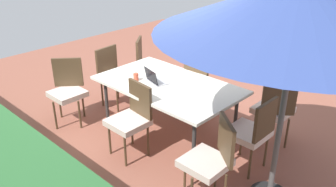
{
  "coord_description": "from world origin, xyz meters",
  "views": [
    {
      "loc": [
        -3.11,
        3.27,
        2.75
      ],
      "look_at": [
        0.0,
        0.0,
        0.62
      ],
      "focal_mm": 37.71,
      "sensor_mm": 36.0,
      "label": 1
    }
  ],
  "objects_px": {
    "chair_east": "(114,74)",
    "chair_north": "(132,117)",
    "chair_southwest": "(275,108)",
    "cup": "(136,77)",
    "patio_umbrella": "(299,8)",
    "laptop": "(156,80)",
    "chair_southeast": "(148,62)",
    "chair_northwest": "(211,157)",
    "chair_south": "(201,82)",
    "dining_table": "(168,87)",
    "chair_northeast": "(68,88)",
    "chair_west": "(252,130)"
  },
  "relations": [
    {
      "from": "chair_east",
      "to": "chair_northeast",
      "type": "bearing_deg",
      "value": 171.48
    },
    {
      "from": "chair_east",
      "to": "chair_southwest",
      "type": "relative_size",
      "value": 1.0
    },
    {
      "from": "chair_east",
      "to": "laptop",
      "type": "height_order",
      "value": "laptop"
    },
    {
      "from": "chair_northwest",
      "to": "chair_west",
      "type": "distance_m",
      "value": 0.78
    },
    {
      "from": "chair_east",
      "to": "cup",
      "type": "bearing_deg",
      "value": -112.21
    },
    {
      "from": "laptop",
      "to": "chair_north",
      "type": "bearing_deg",
      "value": 122.35
    },
    {
      "from": "patio_umbrella",
      "to": "chair_northwest",
      "type": "relative_size",
      "value": 2.61
    },
    {
      "from": "chair_east",
      "to": "chair_south",
      "type": "height_order",
      "value": "same"
    },
    {
      "from": "chair_south",
      "to": "chair_west",
      "type": "xyz_separation_m",
      "value": [
        -1.36,
        0.71,
        0.0
      ]
    },
    {
      "from": "chair_northeast",
      "to": "laptop",
      "type": "xyz_separation_m",
      "value": [
        -1.16,
        -0.72,
        0.26
      ]
    },
    {
      "from": "dining_table",
      "to": "chair_northeast",
      "type": "bearing_deg",
      "value": 31.78
    },
    {
      "from": "chair_north",
      "to": "chair_southwest",
      "type": "distance_m",
      "value": 1.92
    },
    {
      "from": "chair_east",
      "to": "chair_north",
      "type": "xyz_separation_m",
      "value": [
        -1.32,
        0.75,
        0.0
      ]
    },
    {
      "from": "chair_south",
      "to": "chair_north",
      "type": "bearing_deg",
      "value": 89.07
    },
    {
      "from": "chair_south",
      "to": "chair_northeast",
      "type": "xyz_separation_m",
      "value": [
        1.31,
        1.57,
        0.0
      ]
    },
    {
      "from": "patio_umbrella",
      "to": "laptop",
      "type": "relative_size",
      "value": 6.87
    },
    {
      "from": "chair_east",
      "to": "chair_southwest",
      "type": "distance_m",
      "value": 2.63
    },
    {
      "from": "chair_northeast",
      "to": "chair_southwest",
      "type": "xyz_separation_m",
      "value": [
        -2.57,
        -1.57,
        0.0
      ]
    },
    {
      "from": "patio_umbrella",
      "to": "chair_northwest",
      "type": "bearing_deg",
      "value": 43.42
    },
    {
      "from": "chair_southeast",
      "to": "chair_north",
      "type": "bearing_deg",
      "value": -178.37
    },
    {
      "from": "patio_umbrella",
      "to": "cup",
      "type": "relative_size",
      "value": 23.92
    },
    {
      "from": "chair_northwest",
      "to": "chair_east",
      "type": "bearing_deg",
      "value": -158.45
    },
    {
      "from": "chair_south",
      "to": "dining_table",
      "type": "bearing_deg",
      "value": 87.45
    },
    {
      "from": "chair_southeast",
      "to": "chair_north",
      "type": "height_order",
      "value": "same"
    },
    {
      "from": "chair_west",
      "to": "chair_southwest",
      "type": "relative_size",
      "value": 1.0
    },
    {
      "from": "dining_table",
      "to": "cup",
      "type": "relative_size",
      "value": 18.87
    },
    {
      "from": "patio_umbrella",
      "to": "chair_southwest",
      "type": "bearing_deg",
      "value": -61.47
    },
    {
      "from": "chair_south",
      "to": "chair_north",
      "type": "relative_size",
      "value": 1.0
    },
    {
      "from": "chair_southwest",
      "to": "cup",
      "type": "height_order",
      "value": "chair_southwest"
    },
    {
      "from": "chair_southeast",
      "to": "chair_northwest",
      "type": "bearing_deg",
      "value": -159.68
    },
    {
      "from": "chair_northeast",
      "to": "chair_north",
      "type": "distance_m",
      "value": 1.36
    },
    {
      "from": "chair_south",
      "to": "cup",
      "type": "bearing_deg",
      "value": 64.89
    },
    {
      "from": "patio_umbrella",
      "to": "chair_south",
      "type": "xyz_separation_m",
      "value": [
        1.82,
        -1.03,
        -1.57
      ]
    },
    {
      "from": "cup",
      "to": "chair_southwest",
      "type": "bearing_deg",
      "value": -149.31
    },
    {
      "from": "dining_table",
      "to": "chair_northwest",
      "type": "height_order",
      "value": "chair_northwest"
    },
    {
      "from": "chair_east",
      "to": "chair_north",
      "type": "bearing_deg",
      "value": -125.27
    },
    {
      "from": "chair_west",
      "to": "cup",
      "type": "relative_size",
      "value": 9.15
    },
    {
      "from": "chair_northeast",
      "to": "chair_west",
      "type": "height_order",
      "value": "same"
    },
    {
      "from": "chair_west",
      "to": "cup",
      "type": "distance_m",
      "value": 1.8
    },
    {
      "from": "dining_table",
      "to": "chair_northeast",
      "type": "distance_m",
      "value": 1.56
    },
    {
      "from": "chair_east",
      "to": "chair_west",
      "type": "bearing_deg",
      "value": -95.02
    },
    {
      "from": "cup",
      "to": "chair_southeast",
      "type": "bearing_deg",
      "value": -50.15
    },
    {
      "from": "chair_east",
      "to": "laptop",
      "type": "relative_size",
      "value": 2.63
    },
    {
      "from": "patio_umbrella",
      "to": "chair_east",
      "type": "xyz_separation_m",
      "value": [
        3.09,
        -0.3,
        -1.57
      ]
    },
    {
      "from": "dining_table",
      "to": "chair_north",
      "type": "distance_m",
      "value": 0.75
    },
    {
      "from": "chair_southeast",
      "to": "chair_north",
      "type": "relative_size",
      "value": 1.0
    },
    {
      "from": "chair_southeast",
      "to": "cup",
      "type": "relative_size",
      "value": 9.15
    },
    {
      "from": "patio_umbrella",
      "to": "chair_east",
      "type": "relative_size",
      "value": 2.61
    },
    {
      "from": "chair_northeast",
      "to": "chair_north",
      "type": "bearing_deg",
      "value": -44.46
    },
    {
      "from": "chair_west",
      "to": "chair_south",
      "type": "bearing_deg",
      "value": -116.96
    }
  ]
}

